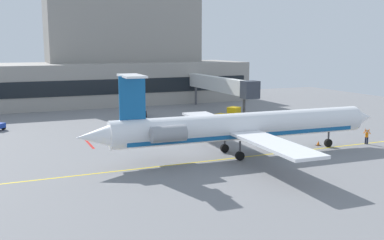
{
  "coord_description": "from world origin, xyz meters",
  "views": [
    {
      "loc": [
        -17.99,
        -39.71,
        11.31
      ],
      "look_at": [
        1.43,
        5.76,
        3.0
      ],
      "focal_mm": 41.72,
      "sensor_mm": 36.0,
      "label": 1
    }
  ],
  "objects_px": {
    "belt_loader": "(230,115)",
    "marshaller": "(367,136)",
    "regional_jet": "(240,127)",
    "pushback_tractor": "(141,111)"
  },
  "relations": [
    {
      "from": "pushback_tractor",
      "to": "marshaller",
      "type": "xyz_separation_m",
      "value": [
        18.25,
        -29.59,
        0.03
      ]
    },
    {
      "from": "pushback_tractor",
      "to": "regional_jet",
      "type": "bearing_deg",
      "value": -85.83
    },
    {
      "from": "regional_jet",
      "to": "marshaller",
      "type": "xyz_separation_m",
      "value": [
        16.17,
        -1.01,
        -2.14
      ]
    },
    {
      "from": "belt_loader",
      "to": "marshaller",
      "type": "distance_m",
      "value": 21.25
    },
    {
      "from": "belt_loader",
      "to": "marshaller",
      "type": "bearing_deg",
      "value": -70.0
    },
    {
      "from": "regional_jet",
      "to": "pushback_tractor",
      "type": "distance_m",
      "value": 28.74
    },
    {
      "from": "regional_jet",
      "to": "belt_loader",
      "type": "bearing_deg",
      "value": 64.85
    },
    {
      "from": "pushback_tractor",
      "to": "belt_loader",
      "type": "distance_m",
      "value": 14.6
    },
    {
      "from": "belt_loader",
      "to": "regional_jet",
      "type": "bearing_deg",
      "value": -115.15
    },
    {
      "from": "pushback_tractor",
      "to": "belt_loader",
      "type": "height_order",
      "value": "belt_loader"
    }
  ]
}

